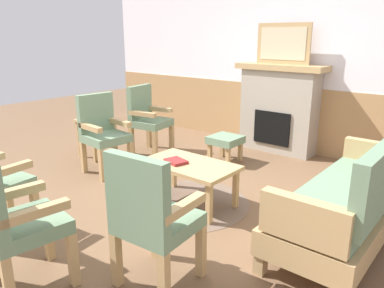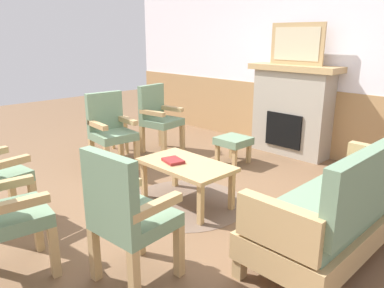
{
  "view_description": "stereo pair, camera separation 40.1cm",
  "coord_description": "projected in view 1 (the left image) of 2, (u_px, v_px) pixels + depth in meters",
  "views": [
    {
      "loc": [
        2.46,
        -2.61,
        1.68
      ],
      "look_at": [
        0.0,
        0.35,
        0.55
      ],
      "focal_mm": 34.89,
      "sensor_mm": 36.0,
      "label": 1
    },
    {
      "loc": [
        2.75,
        -2.34,
        1.68
      ],
      "look_at": [
        0.0,
        0.35,
        0.55
      ],
      "focal_mm": 34.89,
      "sensor_mm": 36.0,
      "label": 2
    }
  ],
  "objects": [
    {
      "name": "armchair_corner_left",
      "position": [
        151.0,
        215.0,
        2.46
      ],
      "size": [
        0.52,
        0.52,
        0.98
      ],
      "color": "tan",
      "rests_on": "ground_plane"
    },
    {
      "name": "side_table",
      "position": [
        96.0,
        127.0,
        5.24
      ],
      "size": [
        0.44,
        0.44,
        0.55
      ],
      "color": "tan",
      "rests_on": "ground_plane"
    },
    {
      "name": "fireplace",
      "position": [
        279.0,
        108.0,
        5.46
      ],
      "size": [
        1.3,
        0.44,
        1.28
      ],
      "color": "#A39989",
      "rests_on": "ground_plane"
    },
    {
      "name": "framed_picture",
      "position": [
        283.0,
        44.0,
        5.2
      ],
      "size": [
        0.8,
        0.04,
        0.56
      ],
      "color": "tan",
      "rests_on": "fireplace"
    },
    {
      "name": "book_on_table",
      "position": [
        176.0,
        161.0,
        3.76
      ],
      "size": [
        0.25,
        0.21,
        0.03
      ],
      "primitive_type": "cube",
      "rotation": [
        0.0,
        0.0,
        -0.24
      ],
      "color": "maroon",
      "rests_on": "coffee_table"
    },
    {
      "name": "footstool",
      "position": [
        225.0,
        142.0,
        5.07
      ],
      "size": [
        0.4,
        0.4,
        0.36
      ],
      "color": "tan",
      "rests_on": "ground_plane"
    },
    {
      "name": "round_rug",
      "position": [
        189.0,
        203.0,
        3.87
      ],
      "size": [
        1.24,
        1.24,
        0.01
      ],
      "primitive_type": "cylinder",
      "color": "brown",
      "rests_on": "ground_plane"
    },
    {
      "name": "wall_back",
      "position": [
        290.0,
        61.0,
        5.46
      ],
      "size": [
        7.2,
        0.14,
        2.7
      ],
      "color": "white",
      "rests_on": "ground_plane"
    },
    {
      "name": "couch",
      "position": [
        352.0,
        199.0,
        3.03
      ],
      "size": [
        0.7,
        1.8,
        0.98
      ],
      "color": "tan",
      "rests_on": "ground_plane"
    },
    {
      "name": "ground_plane",
      "position": [
        171.0,
        201.0,
        3.91
      ],
      "size": [
        14.0,
        14.0,
        0.0
      ],
      "primitive_type": "plane",
      "color": "brown"
    },
    {
      "name": "armchair_by_window_left",
      "position": [
        147.0,
        116.0,
        5.42
      ],
      "size": [
        0.55,
        0.55,
        0.98
      ],
      "color": "tan",
      "rests_on": "ground_plane"
    },
    {
      "name": "armchair_front_center",
      "position": [
        13.0,
        217.0,
        2.43
      ],
      "size": [
        0.54,
        0.54,
        0.98
      ],
      "color": "tan",
      "rests_on": "ground_plane"
    },
    {
      "name": "coffee_table",
      "position": [
        189.0,
        168.0,
        3.76
      ],
      "size": [
        0.96,
        0.56,
        0.44
      ],
      "color": "tan",
      "rests_on": "ground_plane"
    },
    {
      "name": "armchair_near_fireplace",
      "position": [
        102.0,
        130.0,
        4.64
      ],
      "size": [
        0.52,
        0.52,
        0.98
      ],
      "color": "tan",
      "rests_on": "ground_plane"
    }
  ]
}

